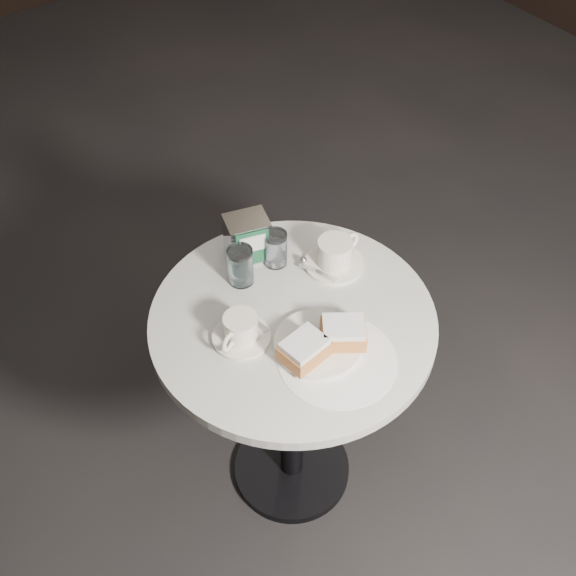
# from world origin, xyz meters

# --- Properties ---
(ground) EXTENTS (7.00, 7.00, 0.00)m
(ground) POSITION_xyz_m (0.00, 0.00, 0.00)
(ground) COLOR black
(ground) RESTS_ON ground
(cafe_table) EXTENTS (0.70, 0.70, 0.74)m
(cafe_table) POSITION_xyz_m (0.00, 0.00, 0.55)
(cafe_table) COLOR black
(cafe_table) RESTS_ON ground
(sugar_spill) EXTENTS (0.36, 0.36, 0.00)m
(sugar_spill) POSITION_xyz_m (0.01, -0.17, 0.75)
(sugar_spill) COLOR white
(sugar_spill) RESTS_ON cafe_table
(beignet_plate) EXTENTS (0.24, 0.24, 0.07)m
(beignet_plate) POSITION_xyz_m (-0.01, -0.12, 0.77)
(beignet_plate) COLOR silver
(beignet_plate) RESTS_ON cafe_table
(coffee_cup_left) EXTENTS (0.18, 0.18, 0.07)m
(coffee_cup_left) POSITION_xyz_m (-0.14, 0.02, 0.78)
(coffee_cup_left) COLOR silver
(coffee_cup_left) RESTS_ON cafe_table
(coffee_cup_right) EXTENTS (0.17, 0.17, 0.08)m
(coffee_cup_right) POSITION_xyz_m (0.19, 0.08, 0.78)
(coffee_cup_right) COLOR silver
(coffee_cup_right) RESTS_ON cafe_table
(water_glass_left) EXTENTS (0.08, 0.08, 0.10)m
(water_glass_left) POSITION_xyz_m (-0.03, 0.18, 0.80)
(water_glass_left) COLOR silver
(water_glass_left) RESTS_ON cafe_table
(water_glass_right) EXTENTS (0.08, 0.08, 0.10)m
(water_glass_right) POSITION_xyz_m (0.07, 0.18, 0.79)
(water_glass_right) COLOR white
(water_glass_right) RESTS_ON cafe_table
(napkin_dispenser) EXTENTS (0.13, 0.11, 0.13)m
(napkin_dispenser) POSITION_xyz_m (0.03, 0.24, 0.81)
(napkin_dispenser) COLOR silver
(napkin_dispenser) RESTS_ON cafe_table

